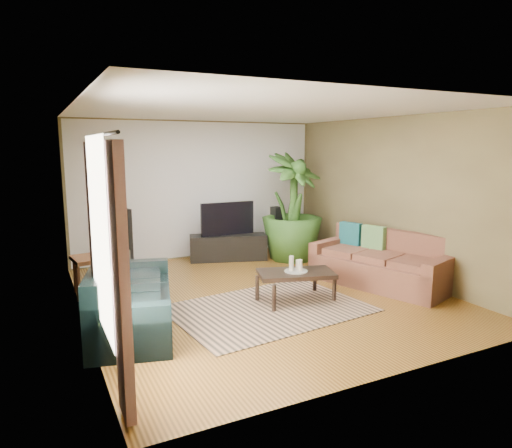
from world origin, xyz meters
TOP-DOWN VIEW (x-y plane):
  - floor at (0.00, 0.00)m, footprint 5.50×5.50m
  - ceiling at (0.00, 0.00)m, footprint 5.50×5.50m
  - wall_back at (0.00, 2.75)m, footprint 5.00×0.00m
  - wall_front at (0.00, -2.75)m, footprint 5.00×0.00m
  - wall_left at (-2.50, 0.00)m, footprint 0.00×5.50m
  - wall_right at (2.50, 0.00)m, footprint 0.00×5.50m
  - backwall_panel at (0.00, 2.74)m, footprint 4.90×0.00m
  - window_pane at (-2.48, -1.60)m, footprint 0.00×1.80m
  - curtain_near at (-2.43, -2.35)m, footprint 0.08×0.35m
  - curtain_far at (-2.43, -0.85)m, footprint 0.08×0.35m
  - curtain_rod at (-2.43, -1.60)m, footprint 0.03×1.90m
  - sofa_left at (-1.97, -0.37)m, footprint 1.38×2.23m
  - sofa_right at (1.93, -0.39)m, footprint 1.61×2.35m
  - area_rug at (-0.19, -0.59)m, footprint 2.75×2.09m
  - coffee_table at (0.31, -0.46)m, footprint 1.19×0.86m
  - candle_tray at (0.31, -0.46)m, footprint 0.33×0.33m
  - candle_tall at (0.25, -0.43)m, footprint 0.07×0.07m
  - candle_mid at (0.35, -0.50)m, footprint 0.07×0.07m
  - candle_short at (0.38, -0.40)m, footprint 0.07×0.07m
  - tv_stand at (0.39, 2.21)m, footprint 1.55×0.87m
  - television at (0.39, 2.23)m, footprint 1.09×0.06m
  - speaker_left at (-1.52, 2.50)m, footprint 0.25×0.27m
  - speaker_right at (1.42, 2.14)m, footprint 0.20×0.22m
  - potted_plant at (1.54, 1.72)m, footprint 1.48×1.48m
  - plant_pot at (1.54, 1.72)m, footprint 0.39×0.39m
  - pedestal at (-1.62, 2.50)m, footprint 0.41×0.41m
  - vase at (-1.62, 2.50)m, footprint 0.32×0.32m
  - side_table at (-2.25, 1.15)m, footprint 0.62×0.62m

SIDE VIEW (x-z plane):
  - floor at x=0.00m, z-range 0.00..0.00m
  - area_rug at x=-0.19m, z-range 0.00..0.01m
  - plant_pot at x=1.54m, z-range 0.00..0.30m
  - pedestal at x=-1.62m, z-range 0.00..0.35m
  - coffee_table at x=0.31m, z-range 0.00..0.44m
  - tv_stand at x=0.39m, z-range 0.00..0.50m
  - side_table at x=-2.25m, z-range 0.00..0.59m
  - sofa_left at x=-1.97m, z-range 0.00..0.85m
  - sofa_right at x=1.93m, z-range 0.00..0.85m
  - candle_tray at x=0.31m, z-range 0.44..0.45m
  - speaker_right at x=1.42m, z-range 0.00..1.00m
  - vase at x=-1.62m, z-range 0.28..0.73m
  - candle_short at x=0.38m, z-range 0.45..0.59m
  - candle_mid at x=0.35m, z-range 0.45..0.62m
  - speaker_left at x=-1.52m, z-range 0.00..1.09m
  - candle_tall at x=0.25m, z-range 0.45..0.67m
  - television at x=0.39m, z-range 0.50..1.14m
  - potted_plant at x=1.54m, z-range 0.00..2.09m
  - curtain_near at x=-2.43m, z-range 0.05..2.25m
  - curtain_far at x=-2.43m, z-range 0.05..2.25m
  - wall_left at x=-2.50m, z-range -1.40..4.10m
  - wall_right at x=2.50m, z-range -1.40..4.10m
  - wall_back at x=0.00m, z-range -1.15..3.85m
  - wall_front at x=0.00m, z-range -1.15..3.85m
  - backwall_panel at x=0.00m, z-range -1.10..3.80m
  - window_pane at x=-2.48m, z-range 0.50..2.30m
  - curtain_rod at x=-2.43m, z-range 2.28..2.31m
  - ceiling at x=0.00m, z-range 2.70..2.70m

